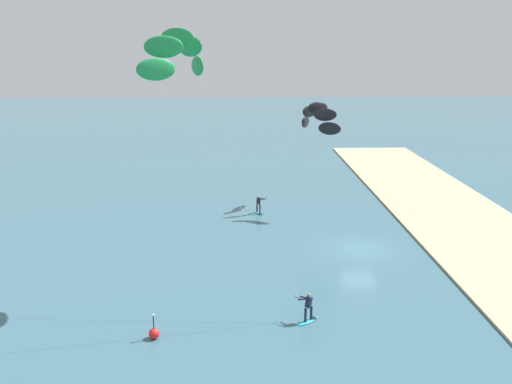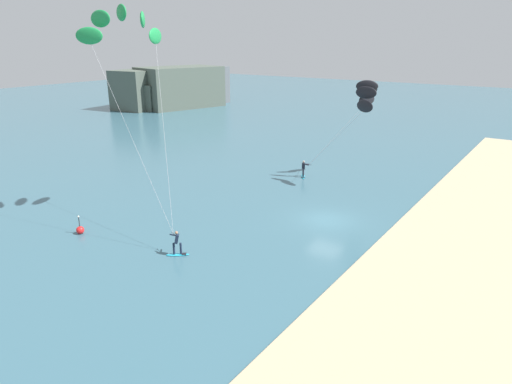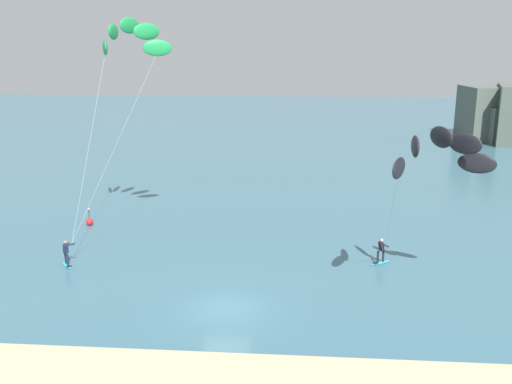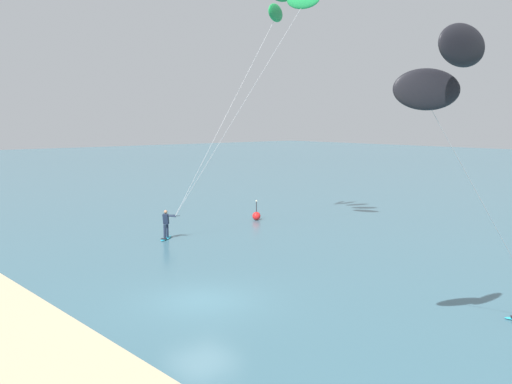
# 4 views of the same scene
# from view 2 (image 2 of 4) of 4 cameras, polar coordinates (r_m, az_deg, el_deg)

# --- Properties ---
(ground_plane) EXTENTS (240.00, 240.00, 0.00)m
(ground_plane) POSITION_cam_2_polar(r_m,az_deg,el_deg) (35.26, 8.88, -3.52)
(ground_plane) COLOR #386070
(sand_strip) EXTENTS (80.00, 10.46, 0.16)m
(sand_strip) POSITION_cam_2_polar(r_m,az_deg,el_deg) (32.59, 24.86, -6.89)
(sand_strip) COLOR tan
(sand_strip) RESTS_ON ground
(kitesurfer_nearshore) EXTENTS (5.88, 7.59, 9.67)m
(kitesurfer_nearshore) POSITION_cam_2_polar(r_m,az_deg,el_deg) (43.84, 13.46, 11.50)
(kitesurfer_nearshore) COLOR #23ADD1
(kitesurfer_nearshore) RESTS_ON ground
(kitesurfer_mid_water) EXTENTS (6.55, 9.42, 15.46)m
(kitesurfer_mid_water) POSITION_cam_2_polar(r_m,az_deg,el_deg) (33.53, -16.28, 18.78)
(kitesurfer_mid_water) COLOR #23ADD1
(kitesurfer_mid_water) RESTS_ON ground
(marker_buoy) EXTENTS (0.56, 0.56, 1.38)m
(marker_buoy) POSITION_cam_2_polar(r_m,az_deg,el_deg) (34.72, -21.30, -4.46)
(marker_buoy) COLOR red
(marker_buoy) RESTS_ON ground
(distant_headland) EXTENTS (23.43, 16.89, 8.00)m
(distant_headland) POSITION_cam_2_polar(r_m,az_deg,el_deg) (97.24, -10.48, 12.76)
(distant_headland) COLOR #4C564C
(distant_headland) RESTS_ON ground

